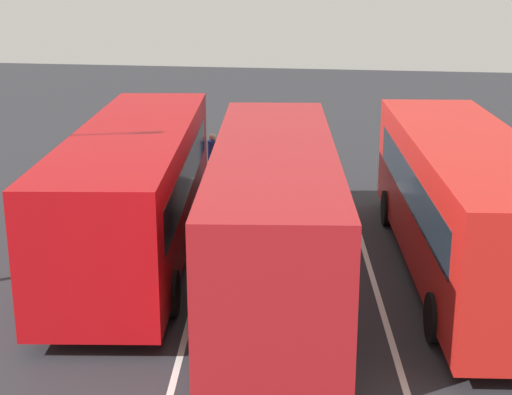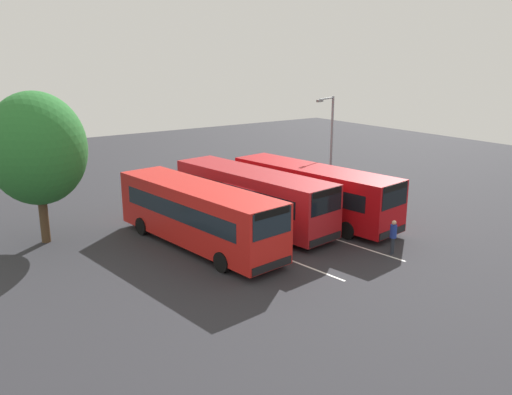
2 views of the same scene
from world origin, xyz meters
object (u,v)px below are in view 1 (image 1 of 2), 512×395
object	(u,v)px
bus_far_left	(465,200)
pedestrian	(213,155)
bus_center_left	(274,207)
bus_center_right	(136,186)

from	to	relation	value
bus_far_left	pedestrian	bearing A→B (deg)	41.26
bus_far_left	bus_center_left	world-z (taller)	same
bus_center_left	bus_far_left	bearing A→B (deg)	-81.35
bus_center_left	pedestrian	xyz separation A→B (m)	(7.39, 2.94, -0.70)
bus_far_left	bus_center_left	distance (m)	4.20
bus_center_right	pedestrian	world-z (taller)	bus_center_right
bus_far_left	bus_center_right	bearing A→B (deg)	83.13
bus_center_left	pedestrian	world-z (taller)	bus_center_left
bus_center_left	pedestrian	bearing A→B (deg)	14.04
bus_center_left	bus_center_right	world-z (taller)	same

